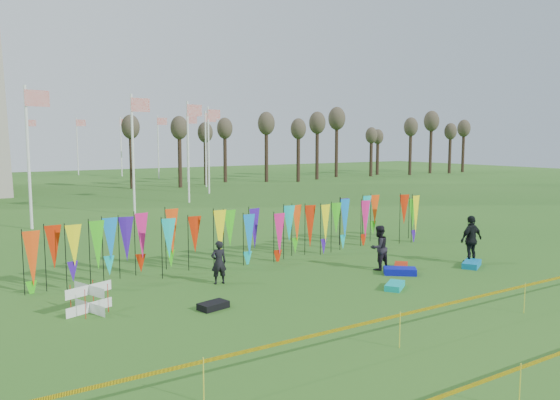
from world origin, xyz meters
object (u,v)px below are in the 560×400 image
person_mid (379,248)px  kite_bag_black (213,305)px  person_left (219,262)px  person_right (471,240)px  kite_bag_turquoise (395,286)px  kite_bag_blue (400,271)px  box_kite (89,299)px  kite_bag_red (401,267)px  kite_bag_teal (472,264)px

person_mid → kite_bag_black: (-7.56, -1.05, -0.77)m
person_left → person_mid: (6.16, -1.43, 0.10)m
person_right → person_mid: bearing=-16.7°
person_left → kite_bag_turquoise: 6.11m
person_left → kite_bag_blue: bearing=167.5°
person_mid → person_right: bearing=156.7°
kite_bag_black → box_kite: bearing=153.9°
person_left → kite_bag_red: person_left is taller
kite_bag_teal → kite_bag_red: bearing=155.1°
kite_bag_turquoise → kite_bag_red: 2.92m
box_kite → kite_bag_red: box_kite is taller
kite_bag_turquoise → box_kite: bearing=163.1°
kite_bag_red → person_mid: bearing=153.0°
kite_bag_black → person_left: bearing=60.6°
person_right → kite_bag_turquoise: (-5.27, -1.10, -0.89)m
box_kite → person_left: 4.71m
kite_bag_turquoise → kite_bag_black: bearing=168.3°
box_kite → person_right: person_right is taller
kite_bag_black → kite_bag_teal: kite_bag_teal is taller
person_right → kite_bag_teal: 1.06m
kite_bag_teal → person_mid: bearing=154.6°
box_kite → kite_bag_blue: 11.05m
kite_bag_blue → kite_bag_teal: kite_bag_blue is taller
person_right → kite_bag_black: 11.47m
person_right → kite_bag_turquoise: bearing=12.7°
kite_bag_black → person_right: bearing=-0.9°
box_kite → person_mid: size_ratio=0.49×
kite_bag_turquoise → kite_bag_blue: 2.06m
box_kite → kite_bag_blue: bearing=-7.9°
person_mid → kite_bag_teal: bearing=149.0°
box_kite → person_mid: 10.79m
box_kite → kite_bag_red: (11.57, -0.93, -0.33)m
kite_bag_blue → kite_bag_black: 7.73m
person_right → kite_bag_red: bearing=-14.1°
person_mid → kite_bag_red: size_ratio=1.60×
kite_bag_turquoise → person_mid: bearing=59.1°
box_kite → person_left: (4.61, 0.91, 0.34)m
person_left → kite_bag_red: (6.96, -1.84, -0.67)m
person_left → kite_bag_teal: size_ratio=1.30×
person_left → person_mid: 6.32m
kite_bag_blue → kite_bag_turquoise: bearing=-139.3°
kite_bag_blue → kite_bag_teal: bearing=-11.1°
kite_bag_blue → kite_bag_red: 0.86m
kite_bag_blue → kite_bag_black: size_ratio=1.34×
person_left → kite_bag_turquoise: size_ratio=1.53×
person_left → person_mid: size_ratio=0.88×
person_right → kite_bag_blue: (-3.70, 0.24, -0.87)m
person_left → kite_bag_blue: size_ratio=1.30×
box_kite → kite_bag_red: size_ratio=0.78×
kite_bag_teal → kite_bag_blue: bearing=168.9°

